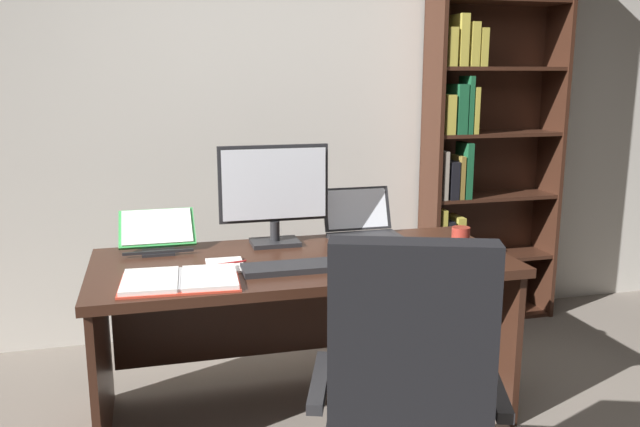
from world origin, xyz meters
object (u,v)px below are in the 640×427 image
object	(u,v)px
bookshelf	(478,137)
notepad	(225,265)
open_binder	(180,280)
reading_stand_with_book	(157,231)
office_chair	(407,419)
monitor	(274,194)
desk	(299,294)
computer_mouse	(365,260)
pen	(230,263)
laptop	(363,228)
coffee_mug	(461,238)
keyboard	(294,267)

from	to	relation	value
bookshelf	notepad	distance (m)	1.90
bookshelf	open_binder	distance (m)	2.14
reading_stand_with_book	notepad	world-z (taller)	reading_stand_with_book
office_chair	monitor	bearing A→B (deg)	119.13
desk	computer_mouse	size ratio (longest dim) A/B	16.99
notepad	pen	world-z (taller)	pen
bookshelf	office_chair	xyz separation A→B (m)	(-1.16, -1.78, -0.69)
open_binder	desk	bearing A→B (deg)	32.15
desk	computer_mouse	bearing A→B (deg)	-46.17
bookshelf	reading_stand_with_book	size ratio (longest dim) A/B	6.84
notepad	computer_mouse	bearing A→B (deg)	-12.13
desk	office_chair	world-z (taller)	office_chair
monitor	open_binder	bearing A→B (deg)	-133.89
bookshelf	pen	size ratio (longest dim) A/B	16.33
laptop	coffee_mug	world-z (taller)	laptop
bookshelf	coffee_mug	distance (m)	1.14
desk	computer_mouse	distance (m)	0.39
monitor	keyboard	size ratio (longest dim) A/B	1.20
desk	laptop	bearing A→B (deg)	27.76
computer_mouse	coffee_mug	xyz separation A→B (m)	(0.49, 0.12, 0.03)
notepad	coffee_mug	distance (m)	1.05
keyboard	reading_stand_with_book	xyz separation A→B (m)	(-0.53, 0.48, 0.07)
laptop	monitor	bearing A→B (deg)	-179.23
bookshelf	office_chair	distance (m)	2.23
computer_mouse	pen	distance (m)	0.56
pen	coffee_mug	distance (m)	1.03
office_chair	laptop	world-z (taller)	office_chair
open_binder	pen	bearing A→B (deg)	42.73
bookshelf	keyboard	world-z (taller)	bookshelf
pen	coffee_mug	xyz separation A→B (m)	(1.03, -0.00, 0.04)
office_chair	laptop	xyz separation A→B (m)	(0.24, 1.16, 0.33)
bookshelf	keyboard	size ratio (longest dim) A/B	5.44
office_chair	notepad	xyz separation A→B (m)	(-0.46, 0.86, 0.28)
reading_stand_with_book	coffee_mug	xyz separation A→B (m)	(1.32, -0.36, -0.03)
desk	reading_stand_with_book	bearing A→B (deg)	157.65
monitor	open_binder	xyz separation A→B (m)	(-0.45, -0.47, -0.22)
pen	reading_stand_with_book	bearing A→B (deg)	127.94
open_binder	office_chair	bearing A→B (deg)	-43.20
desk	monitor	size ratio (longest dim) A/B	3.49
office_chair	laptop	distance (m)	1.23
keyboard	pen	distance (m)	0.27
keyboard	notepad	distance (m)	0.29
monitor	pen	world-z (taller)	monitor
computer_mouse	notepad	xyz separation A→B (m)	(-0.56, 0.12, -0.02)
open_binder	notepad	bearing A→B (deg)	45.57
office_chair	laptop	size ratio (longest dim) A/B	3.07
monitor	coffee_mug	distance (m)	0.87
laptop	pen	world-z (taller)	laptop
office_chair	desk	bearing A→B (deg)	116.75
notepad	laptop	bearing A→B (deg)	23.72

